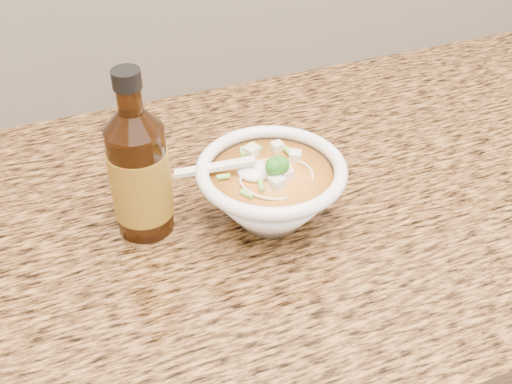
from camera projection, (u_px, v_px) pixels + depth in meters
name	position (u px, v px, depth m)	size (l,w,h in m)	color
counter_slab	(320.00, 197.00, 0.88)	(4.00, 0.68, 0.04)	olive
soup_bowl	(271.00, 191.00, 0.79)	(0.20, 0.18, 0.10)	white
hot_sauce_bottle	(140.00, 174.00, 0.75)	(0.08, 0.08, 0.22)	#331707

